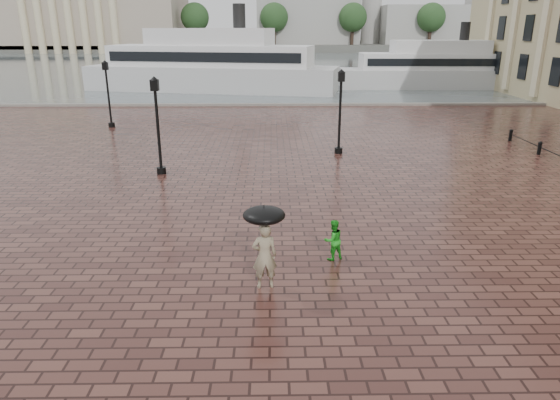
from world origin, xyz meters
The scene contains 13 objects.
ground centered at (0.00, 0.00, 0.00)m, with size 300.00×300.00×0.00m, color #391E1A.
harbour_water centered at (0.00, 92.00, 0.00)m, with size 240.00×240.00×0.00m, color #465155.
quay_edge centered at (0.00, 32.00, 0.00)m, with size 80.00×0.60×0.30m, color slate.
far_shore centered at (0.00, 160.00, 1.00)m, with size 300.00×60.00×2.00m, color #4C4C47.
museum centered at (-55.00, 144.61, 13.91)m, with size 57.00×32.50×26.00m.
distant_skyline centered at (48.14, 150.00, 9.45)m, with size 102.50×22.00×33.00m.
far_trees centered at (0.00, 138.00, 9.42)m, with size 188.00×8.00×13.50m.
street_lamps centered at (-5.00, 15.33, 2.33)m, with size 15.44×12.44×4.40m.
adult_pedestrian centered at (-0.91, -1.15, 0.91)m, with size 0.67×0.44×1.83m, color gray.
child_pedestrian centered at (1.11, 0.53, 0.63)m, with size 0.61×0.47×1.25m, color #1D9D1E.
ferry_near centered at (-7.31, 43.54, 2.71)m, with size 28.25×12.35×9.01m.
ferry_far centered at (18.39, 45.76, 2.18)m, with size 22.30×6.20×7.25m.
umbrella centered at (-0.91, -1.15, 2.06)m, with size 1.10×1.10×1.18m.
Camera 1 is at (-0.68, -13.07, 6.59)m, focal length 32.00 mm.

